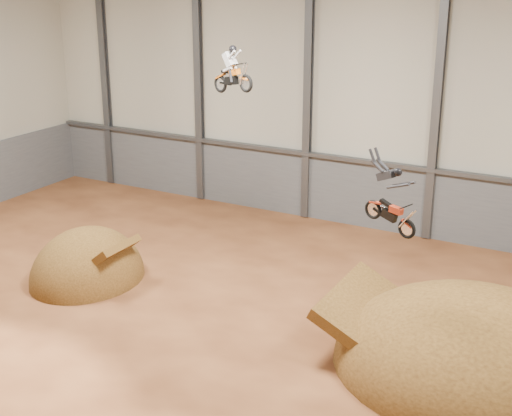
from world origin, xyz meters
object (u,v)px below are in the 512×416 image
Objects in this scene: fmx_rider_a at (234,67)px; landing_ramp at (473,372)px; fmx_rider_b at (389,194)px; takeoff_ramp at (88,279)px.

landing_ramp is at bearing 4.54° from fmx_rider_a.
fmx_rider_a reaches higher than fmx_rider_b.
landing_ramp is at bearing 1.59° from takeoff_ramp.
landing_ramp is (16.40, 0.46, 0.00)m from takeoff_ramp.
takeoff_ramp is 15.08m from fmx_rider_b.
landing_ramp is 7.10m from fmx_rider_b.
fmx_rider_a is (-10.69, 2.49, 9.16)m from landing_ramp.
landing_ramp is 14.29m from fmx_rider_a.
takeoff_ramp is 0.56× the size of landing_ramp.
fmx_rider_a is 9.37m from fmx_rider_b.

